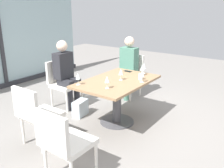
% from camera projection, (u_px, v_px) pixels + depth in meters
% --- Properties ---
extents(ground_plane, '(12.00, 12.00, 0.00)m').
position_uv_depth(ground_plane, '(117.00, 122.00, 4.13)').
color(ground_plane, gray).
extents(dining_table_main, '(1.35, 0.88, 0.73)m').
position_uv_depth(dining_table_main, '(117.00, 91.00, 3.96)').
color(dining_table_main, '#997551').
rests_on(dining_table_main, ground_plane).
extents(chair_near_window, '(0.46, 0.51, 0.87)m').
position_uv_depth(chair_near_window, '(62.00, 81.00, 4.67)').
color(chair_near_window, silver).
rests_on(chair_near_window, ground_plane).
extents(chair_far_right, '(0.50, 0.46, 0.87)m').
position_uv_depth(chair_far_right, '(130.00, 73.00, 5.18)').
color(chair_far_right, silver).
rests_on(chair_far_right, ground_plane).
extents(chair_far_left, '(0.50, 0.46, 0.87)m').
position_uv_depth(chair_far_left, '(36.00, 112.00, 3.32)').
color(chair_far_left, silver).
rests_on(chair_far_left, ground_plane).
extents(chair_side_end, '(0.50, 0.46, 0.87)m').
position_uv_depth(chair_side_end, '(63.00, 141.00, 2.64)').
color(chair_side_end, silver).
rests_on(chair_side_end, ground_plane).
extents(person_near_window, '(0.34, 0.39, 1.26)m').
position_uv_depth(person_near_window, '(66.00, 71.00, 4.55)').
color(person_near_window, '#28282D').
rests_on(person_near_window, ground_plane).
extents(person_far_right, '(0.39, 0.34, 1.26)m').
position_uv_depth(person_far_right, '(127.00, 65.00, 5.04)').
color(person_far_right, '#4C7F6B').
rests_on(person_far_right, ground_plane).
extents(wine_glass_0, '(0.07, 0.07, 0.18)m').
position_uv_depth(wine_glass_0, '(142.00, 74.00, 3.78)').
color(wine_glass_0, silver).
rests_on(wine_glass_0, dining_table_main).
extents(wine_glass_1, '(0.07, 0.07, 0.18)m').
position_uv_depth(wine_glass_1, '(121.00, 72.00, 3.88)').
color(wine_glass_1, silver).
rests_on(wine_glass_1, dining_table_main).
extents(wine_glass_2, '(0.07, 0.07, 0.18)m').
position_uv_depth(wine_glass_2, '(142.00, 68.00, 4.13)').
color(wine_glass_2, silver).
rests_on(wine_glass_2, dining_table_main).
extents(wine_glass_3, '(0.07, 0.07, 0.18)m').
position_uv_depth(wine_glass_3, '(78.00, 76.00, 3.66)').
color(wine_glass_3, silver).
rests_on(wine_glass_3, dining_table_main).
extents(wine_glass_4, '(0.07, 0.07, 0.18)m').
position_uv_depth(wine_glass_4, '(107.00, 80.00, 3.50)').
color(wine_glass_4, silver).
rests_on(wine_glass_4, dining_table_main).
extents(wine_glass_5, '(0.07, 0.07, 0.18)m').
position_uv_depth(wine_glass_5, '(144.00, 66.00, 4.24)').
color(wine_glass_5, silver).
rests_on(wine_glass_5, dining_table_main).
extents(coffee_cup, '(0.08, 0.08, 0.09)m').
position_uv_depth(coffee_cup, '(141.00, 77.00, 3.94)').
color(coffee_cup, white).
rests_on(coffee_cup, dining_table_main).
extents(cell_phone_on_table, '(0.08, 0.15, 0.01)m').
position_uv_depth(cell_phone_on_table, '(128.00, 71.00, 4.41)').
color(cell_phone_on_table, black).
rests_on(cell_phone_on_table, dining_table_main).
extents(handbag_0, '(0.32, 0.21, 0.28)m').
position_uv_depth(handbag_0, '(80.00, 108.00, 4.33)').
color(handbag_0, silver).
rests_on(handbag_0, ground_plane).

